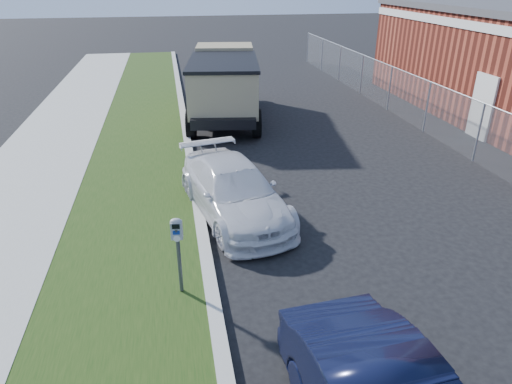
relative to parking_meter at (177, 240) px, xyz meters
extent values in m
plane|color=black|center=(3.12, 0.97, -1.19)|extent=(120.00, 120.00, 0.00)
cube|color=gray|center=(0.52, 2.97, -1.12)|extent=(0.25, 50.00, 0.15)
cube|color=#19350E|center=(-1.08, 2.97, -1.13)|extent=(3.00, 50.00, 0.13)
plane|color=slate|center=(9.12, 7.97, -0.29)|extent=(0.00, 30.00, 30.00)
cylinder|color=#9399A1|center=(9.12, 7.97, 0.61)|extent=(0.04, 30.00, 0.04)
cylinder|color=#9399A1|center=(9.12, 4.97, -0.29)|extent=(0.06, 0.06, 1.80)
cylinder|color=#9399A1|center=(9.12, 7.97, -0.29)|extent=(0.06, 0.06, 1.80)
cylinder|color=#9399A1|center=(9.12, 10.97, -0.29)|extent=(0.06, 0.06, 1.80)
cylinder|color=#9399A1|center=(9.12, 13.97, -0.29)|extent=(0.06, 0.06, 1.80)
cylinder|color=#9399A1|center=(9.12, 16.97, -0.29)|extent=(0.06, 0.06, 1.80)
cylinder|color=#9399A1|center=(9.12, 19.97, -0.29)|extent=(0.06, 0.06, 1.80)
cylinder|color=#9399A1|center=(9.12, 22.97, -0.29)|extent=(0.06, 0.06, 1.80)
cube|color=silver|center=(10.60, 8.97, 2.41)|extent=(0.06, 14.00, 0.30)
cube|color=silver|center=(10.57, 6.97, -0.09)|extent=(0.08, 1.10, 2.20)
cylinder|color=#3F4247|center=(0.00, 0.00, -0.53)|extent=(0.08, 0.08, 1.06)
cube|color=gray|center=(0.00, 0.00, 0.18)|extent=(0.21, 0.15, 0.32)
ellipsoid|color=gray|center=(0.00, 0.00, 0.34)|extent=(0.22, 0.16, 0.12)
cube|color=black|center=(-0.01, -0.07, 0.29)|extent=(0.13, 0.03, 0.08)
cube|color=navy|center=(-0.01, -0.06, 0.17)|extent=(0.12, 0.02, 0.07)
cylinder|color=silver|center=(-0.01, -0.06, 0.06)|extent=(0.12, 0.02, 0.12)
cube|color=#3F4247|center=(-0.01, -0.06, 0.20)|extent=(0.04, 0.01, 0.05)
imported|color=silver|center=(1.38, 2.96, -0.56)|extent=(2.62, 4.60, 1.26)
cube|color=black|center=(2.16, 10.89, -0.47)|extent=(3.05, 6.59, 0.35)
cube|color=#8B7C59|center=(2.48, 13.15, 0.34)|extent=(2.56, 2.09, 1.98)
cube|color=black|center=(2.48, 13.15, 0.74)|extent=(2.59, 2.12, 0.59)
cube|color=#8B7C59|center=(2.05, 10.11, 0.34)|extent=(2.94, 4.46, 1.59)
cube|color=black|center=(2.05, 10.11, 1.17)|extent=(3.05, 4.57, 0.12)
cube|color=black|center=(2.61, 14.08, -0.55)|extent=(2.38, 0.48, 0.30)
cylinder|color=black|center=(1.34, 13.21, -0.70)|extent=(0.45, 1.03, 0.99)
cylinder|color=black|center=(3.59, 12.89, -0.70)|extent=(0.45, 1.03, 0.99)
cylinder|color=black|center=(0.96, 10.56, -0.70)|extent=(0.45, 1.03, 0.99)
cylinder|color=black|center=(3.22, 10.24, -0.70)|extent=(0.45, 1.03, 0.99)
cylinder|color=black|center=(0.71, 8.79, -0.70)|extent=(0.45, 1.03, 0.99)
cylinder|color=black|center=(2.97, 8.47, -0.70)|extent=(0.45, 1.03, 0.99)
camera|label=1|loc=(0.08, -6.69, 4.03)|focal=32.00mm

